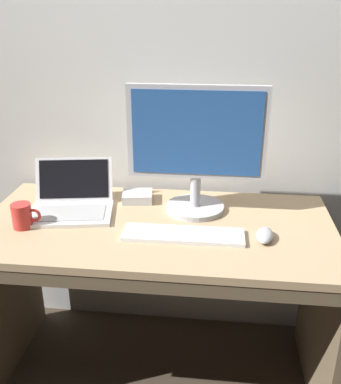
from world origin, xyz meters
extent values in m
plane|color=#382D23|center=(0.00, 0.00, 0.00)|extent=(14.00, 14.00, 0.00)
cube|color=silver|center=(0.00, 0.42, 1.55)|extent=(3.70, 0.04, 3.10)
cube|color=tan|center=(0.00, 0.00, 0.77)|extent=(1.43, 0.71, 0.03)
cube|color=brown|center=(-0.70, 0.00, 0.38)|extent=(0.04, 0.66, 0.75)
cube|color=brown|center=(0.70, 0.00, 0.38)|extent=(0.04, 0.66, 0.75)
cube|color=brown|center=(0.00, -0.34, 0.73)|extent=(1.37, 0.02, 0.06)
cube|color=white|center=(-0.36, 0.03, 0.79)|extent=(0.38, 0.29, 0.02)
cube|color=#ACACAC|center=(-0.36, 0.02, 0.80)|extent=(0.31, 0.19, 0.00)
cube|color=white|center=(-0.39, 0.18, 0.89)|extent=(0.34, 0.13, 0.18)
cube|color=black|center=(-0.39, 0.18, 0.89)|extent=(0.31, 0.12, 0.16)
cylinder|color=#B7B7BC|center=(0.15, 0.15, 0.80)|extent=(0.25, 0.25, 0.02)
cylinder|color=#B7B7BC|center=(0.15, 0.15, 0.87)|extent=(0.04, 0.04, 0.13)
cube|color=#B7B7BC|center=(0.15, 0.13, 1.13)|extent=(0.56, 0.03, 0.38)
cube|color=#28569E|center=(0.15, 0.12, 1.13)|extent=(0.51, 0.00, 0.34)
cube|color=white|center=(0.12, -0.10, 0.79)|extent=(0.46, 0.13, 0.02)
cube|color=silver|center=(0.12, -0.10, 0.80)|extent=(0.43, 0.11, 0.00)
ellipsoid|color=#B7B7BC|center=(0.42, -0.09, 0.80)|extent=(0.08, 0.13, 0.04)
cube|color=silver|center=(-0.11, 0.21, 0.81)|extent=(0.15, 0.13, 0.04)
cylinder|color=red|center=(-0.52, -0.09, 0.83)|extent=(0.08, 0.08, 0.10)
torus|color=red|center=(-0.47, -0.09, 0.84)|extent=(0.06, 0.01, 0.06)
camera|label=1|loc=(0.24, -1.56, 1.59)|focal=41.01mm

